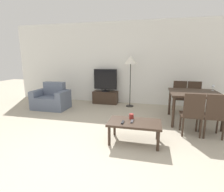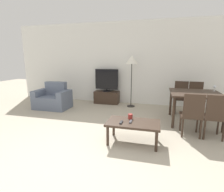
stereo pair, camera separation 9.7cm
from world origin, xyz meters
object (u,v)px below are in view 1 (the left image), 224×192
coffee_table (135,124)px  tv (105,80)px  armchair (52,99)px  tv_stand (106,97)px  remote_secondary (132,121)px  remote_primary (123,122)px  dining_chair_near (192,113)px  cup_white_near (131,116)px  dining_chair_near_right (214,114)px  dining_chair_far (194,96)px  wine_glass_left (213,87)px  floor_lamp (131,62)px  dining_chair_far_left (180,95)px  dining_table (194,96)px

coffee_table → tv: bearing=115.7°
armchair → tv_stand: (1.45, 0.98, -0.08)m
remote_secondary → tv_stand: bearing=114.7°
tv → tv_stand: bearing=90.0°
tv_stand → remote_primary: 2.96m
remote_primary → dining_chair_near: bearing=27.0°
cup_white_near → tv_stand: bearing=115.5°
armchair → dining_chair_near_right: dining_chair_near_right is taller
armchair → dining_chair_near_right: size_ratio=1.18×
armchair → cup_white_near: (2.65, -1.52, 0.16)m
dining_chair_near → dining_chair_near_right: same height
dining_chair_far → armchair: bearing=-172.2°
tv → wine_glass_left: 3.16m
tv_stand → cup_white_near: (1.19, -2.50, 0.24)m
cup_white_near → wine_glass_left: (1.81, 1.54, 0.39)m
tv → floor_lamp: (0.87, -0.20, 0.62)m
dining_chair_near → cup_white_near: (-1.14, -0.39, -0.04)m
dining_chair_far → floor_lamp: size_ratio=0.55×
dining_chair_far_left → remote_secondary: dining_chair_far_left is taller
dining_table → remote_primary: 2.10m
dining_table → remote_secondary: dining_table is taller
tv_stand → wine_glass_left: bearing=-17.7°
dining_chair_near → floor_lamp: 2.58m
coffee_table → remote_primary: (-0.20, -0.10, 0.06)m
dining_chair_far_left → cup_white_near: (-1.14, -2.09, -0.04)m
armchair → dining_chair_far_left: dining_chair_far_left is taller
tv → floor_lamp: bearing=-13.3°
dining_chair_far_left → wine_glass_left: 0.94m
dining_table → remote_secondary: 1.94m
tv_stand → dining_chair_near_right: bearing=-37.7°
tv_stand → dining_chair_far: 2.77m
coffee_table → remote_secondary: remote_secondary is taller
remote_primary → cup_white_near: (0.12, 0.25, 0.04)m
armchair → remote_secondary: 3.17m
floor_lamp → cup_white_near: size_ratio=17.27×
wine_glass_left → remote_secondary: bearing=-136.1°
coffee_table → remote_secondary: 0.08m
dining_chair_far_left → wine_glass_left: bearing=-39.3°
coffee_table → dining_chair_far: bearing=57.0°
dining_chair_near_right → cup_white_near: dining_chair_near_right is taller
tv → floor_lamp: 1.09m
dining_chair_near_right → remote_secondary: dining_chair_near_right is taller
tv → cup_white_near: 2.79m
remote_primary → wine_glass_left: wine_glass_left is taller
dining_chair_near → cup_white_near: size_ratio=9.42×
tv_stand → floor_lamp: bearing=-13.4°
wine_glass_left → dining_chair_near_right: bearing=-103.8°
dining_table → remote_primary: bearing=-134.3°
tv → dining_table: tv is taller
tv → remote_primary: size_ratio=5.27×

